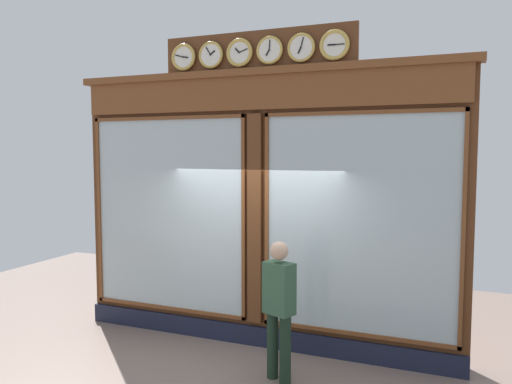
{
  "coord_description": "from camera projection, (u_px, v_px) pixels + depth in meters",
  "views": [
    {
      "loc": [
        -2.6,
        6.4,
        2.76
      ],
      "look_at": [
        0.0,
        0.0,
        2.19
      ],
      "focal_mm": 35.01,
      "sensor_mm": 36.0,
      "label": 1
    }
  ],
  "objects": [
    {
      "name": "pedestrian",
      "position": [
        279.0,
        305.0,
        5.94
      ],
      "size": [
        0.42,
        0.34,
        1.69
      ],
      "color": "#1C2F21",
      "rests_on": "ground_plane"
    },
    {
      "name": "shop_facade",
      "position": [
        259.0,
        206.0,
        7.06
      ],
      "size": [
        5.72,
        0.42,
        4.39
      ],
      "color": "#5B3319",
      "rests_on": "ground_plane"
    }
  ]
}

